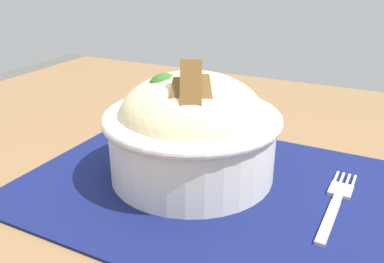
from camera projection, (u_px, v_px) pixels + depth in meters
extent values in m
cube|color=olive|center=(210.00, 199.00, 0.43)|extent=(1.08, 0.89, 0.03)
cylinder|color=brown|center=(103.00, 201.00, 1.08)|extent=(0.04, 0.04, 0.69)
cube|color=#11194C|center=(218.00, 187.00, 0.42)|extent=(0.40, 0.29, 0.00)
cylinder|color=silver|center=(192.00, 144.00, 0.43)|extent=(0.18, 0.18, 0.07)
torus|color=silver|center=(192.00, 117.00, 0.42)|extent=(0.19, 0.19, 0.01)
ellipsoid|color=beige|center=(192.00, 116.00, 0.42)|extent=(0.17, 0.17, 0.09)
sphere|color=#326422|center=(214.00, 94.00, 0.41)|extent=(0.03, 0.03, 0.03)
sphere|color=#326422|center=(167.00, 92.00, 0.41)|extent=(0.04, 0.04, 0.04)
cylinder|color=orange|center=(174.00, 100.00, 0.40)|extent=(0.04, 0.01, 0.01)
cylinder|color=orange|center=(205.00, 98.00, 0.41)|extent=(0.03, 0.03, 0.01)
cylinder|color=orange|center=(211.00, 89.00, 0.44)|extent=(0.03, 0.02, 0.01)
cube|color=brown|center=(180.00, 101.00, 0.37)|extent=(0.03, 0.04, 0.04)
cube|color=brown|center=(191.00, 95.00, 0.36)|extent=(0.04, 0.05, 0.06)
cube|color=brown|center=(202.00, 100.00, 0.37)|extent=(0.04, 0.04, 0.04)
cube|color=#BDBDBD|center=(328.00, 222.00, 0.36)|extent=(0.01, 0.07, 0.00)
cube|color=#BDBDBD|center=(337.00, 199.00, 0.40)|extent=(0.01, 0.01, 0.00)
cube|color=#BDBDBD|center=(341.00, 190.00, 0.41)|extent=(0.02, 0.03, 0.00)
cube|color=#BDBDBD|center=(354.00, 181.00, 0.43)|extent=(0.00, 0.02, 0.00)
cube|color=#BDBDBD|center=(348.00, 180.00, 0.43)|extent=(0.00, 0.02, 0.00)
cube|color=#BDBDBD|center=(342.00, 179.00, 0.43)|extent=(0.00, 0.02, 0.00)
cube|color=#BDBDBD|center=(336.00, 177.00, 0.44)|extent=(0.00, 0.02, 0.00)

